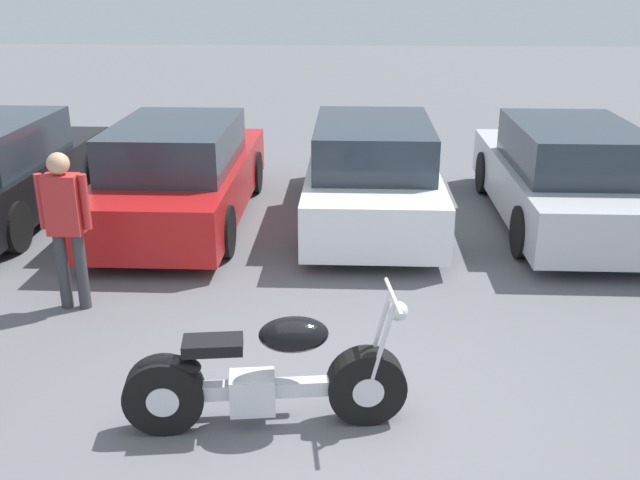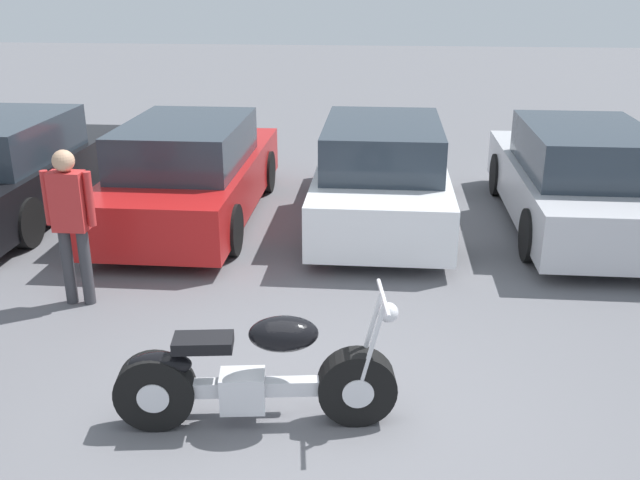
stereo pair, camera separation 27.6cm
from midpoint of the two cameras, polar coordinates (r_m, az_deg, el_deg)
name	(u,v)px [view 2 (the right image)]	position (r m, az deg, el deg)	size (l,w,h in m)	color
ground_plane	(318,422)	(5.69, 1.26, -14.34)	(60.00, 60.00, 0.00)	slate
motorcycle	(253,377)	(5.48, -3.94, -10.89)	(2.14, 0.67, 1.06)	black
parked_car_black	(11,168)	(10.96, -22.80, 5.33)	(1.80, 4.38, 1.42)	black
parked_car_red	(192,173)	(9.98, -9.46, 5.29)	(1.80, 4.38, 1.42)	red
parked_car_white	(382,174)	(9.86, 5.75, 5.28)	(1.80, 4.38, 1.42)	white
parked_car_silver	(578,180)	(10.18, 20.64, 4.54)	(1.80, 4.38, 1.42)	#BCBCC1
person_standing	(70,215)	(7.54, -18.36, 1.90)	(0.52, 0.22, 1.64)	#38383D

